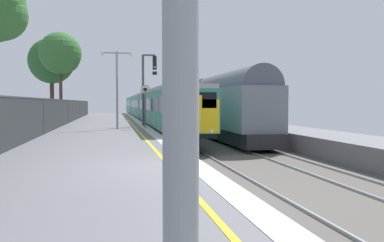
% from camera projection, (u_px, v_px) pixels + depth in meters
% --- Properties ---
extents(ground, '(17.40, 110.00, 1.21)m').
position_uv_depth(ground, '(275.00, 184.00, 11.20)').
color(ground, slate).
extents(commuter_train_at_platform, '(2.83, 60.30, 3.81)m').
position_uv_depth(commuter_train_at_platform, '(145.00, 106.00, 49.05)').
color(commuter_train_at_platform, '#2D846B').
rests_on(commuter_train_at_platform, ground).
extents(freight_train_adjacent_track, '(2.60, 41.46, 4.74)m').
position_uv_depth(freight_train_adjacent_track, '(191.00, 104.00, 40.94)').
color(freight_train_adjacent_track, '#232326').
rests_on(freight_train_adjacent_track, ground).
extents(signal_gantry, '(1.10, 0.24, 5.22)m').
position_uv_depth(signal_gantry, '(147.00, 81.00, 29.05)').
color(signal_gantry, '#47474C').
rests_on(signal_gantry, ground).
extents(speed_limit_sign, '(0.59, 0.08, 2.86)m').
position_uv_depth(speed_limit_sign, '(145.00, 101.00, 25.93)').
color(speed_limit_sign, '#59595B').
rests_on(speed_limit_sign, ground).
extents(platform_lamp_mid, '(2.00, 0.20, 4.97)m').
position_uv_depth(platform_lamp_mid, '(117.00, 83.00, 25.52)').
color(platform_lamp_mid, '#93999E').
rests_on(platform_lamp_mid, ground).
extents(background_tree_left, '(4.64, 4.64, 8.31)m').
position_uv_depth(background_tree_left, '(52.00, 62.00, 40.83)').
color(background_tree_left, '#473323').
rests_on(background_tree_left, ground).
extents(background_tree_centre, '(3.83, 3.83, 8.15)m').
position_uv_depth(background_tree_centre, '(61.00, 55.00, 36.42)').
color(background_tree_centre, '#473323').
rests_on(background_tree_centre, ground).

